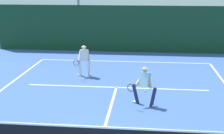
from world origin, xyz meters
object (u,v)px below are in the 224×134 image
player_near (144,84)px  tennis_ball_extra (145,91)px  player_far (84,59)px  tennis_ball (130,83)px

player_near → tennis_ball_extra: bearing=-65.2°
player_far → tennis_ball_extra: (3.11, -2.14, -0.83)m
tennis_ball → player_near: bearing=-76.3°
player_near → player_far: (-3.06, 3.72, 0.03)m
player_near → tennis_ball_extra: (0.05, 1.58, -0.80)m
player_far → tennis_ball: player_far is taller
player_far → tennis_ball: size_ratio=23.96×
player_near → tennis_ball_extra: size_ratio=23.27×
player_near → player_far: 4.81m
player_far → tennis_ball: bearing=156.1°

